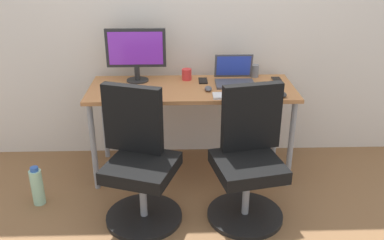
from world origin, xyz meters
name	(u,v)px	position (x,y,z in m)	size (l,w,h in m)	color
ground_plane	(192,169)	(0.00, 0.00, 0.00)	(5.28, 5.28, 0.00)	brown
back_wall	(190,9)	(0.00, 0.39, 1.30)	(4.40, 0.04, 2.60)	silver
desk	(192,96)	(0.00, 0.00, 0.68)	(1.63, 0.62, 0.75)	#B77542
office_chair_left	(139,162)	(-0.38, -0.61, 0.42)	(0.56, 0.56, 0.94)	black
office_chair_right	(248,161)	(0.37, -0.61, 0.42)	(0.54, 0.54, 0.94)	black
water_bottle_on_floor	(37,186)	(-1.16, -0.46, 0.15)	(0.09, 0.09, 0.31)	#A5D8B2
desktop_monitor	(136,51)	(-0.44, 0.17, 1.00)	(0.48, 0.18, 0.43)	#262626
open_laptop	(234,76)	(0.35, 0.10, 0.81)	(0.31, 0.28, 0.22)	#4C4C51
keyboard_by_monitor	(137,94)	(-0.41, -0.16, 0.76)	(0.34, 0.12, 0.02)	silver
keyboard_by_laptop	(236,96)	(0.32, -0.23, 0.76)	(0.34, 0.12, 0.02)	silver
mouse_by_monitor	(208,89)	(0.12, -0.08, 0.77)	(0.06, 0.10, 0.03)	#515156
mouse_by_laptop	(283,94)	(0.67, -0.23, 0.77)	(0.06, 0.10, 0.03)	#2D2D2D
coffee_mug	(187,74)	(-0.04, 0.19, 0.80)	(0.08, 0.08, 0.09)	red
pen_cup	(255,71)	(0.54, 0.25, 0.80)	(0.07, 0.07, 0.10)	slate
phone_near_monitor	(277,80)	(0.71, 0.14, 0.76)	(0.07, 0.14, 0.01)	black
phone_near_laptop	(203,81)	(0.10, 0.14, 0.76)	(0.07, 0.14, 0.01)	black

